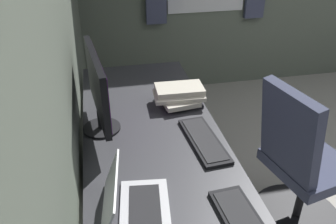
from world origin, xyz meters
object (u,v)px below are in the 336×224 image
(keyboard_main, at_px, (204,140))
(office_chair, at_px, (299,169))
(mouse_main, at_px, (178,85))
(monitor_primary, at_px, (98,88))
(laptop_left, at_px, (131,205))
(book_stack_near, at_px, (179,96))
(drawer_pedestal, at_px, (154,205))

(keyboard_main, relative_size, office_chair, 0.44)
(keyboard_main, distance_m, mouse_main, 0.62)
(monitor_primary, relative_size, laptop_left, 1.51)
(monitor_primary, relative_size, office_chair, 0.58)
(mouse_main, xyz_separation_m, book_stack_near, (-0.21, 0.04, 0.04))
(mouse_main, bearing_deg, drawer_pedestal, 156.34)
(keyboard_main, bearing_deg, mouse_main, -0.65)
(monitor_primary, bearing_deg, keyboard_main, -114.41)
(book_stack_near, bearing_deg, monitor_primary, 111.76)
(drawer_pedestal, distance_m, office_chair, 0.87)
(office_chair, bearing_deg, drawer_pedestal, 90.28)
(mouse_main, relative_size, book_stack_near, 0.34)
(laptop_left, height_order, office_chair, office_chair)
(mouse_main, height_order, office_chair, office_chair)
(laptop_left, distance_m, mouse_main, 1.11)
(laptop_left, xyz_separation_m, book_stack_near, (0.82, -0.38, 0.01))
(monitor_primary, xyz_separation_m, keyboard_main, (-0.23, -0.50, -0.24))
(drawer_pedestal, distance_m, monitor_primary, 0.71)
(drawer_pedestal, relative_size, laptop_left, 1.86)
(office_chair, bearing_deg, monitor_primary, 77.97)
(drawer_pedestal, distance_m, keyboard_main, 0.48)
(monitor_primary, xyz_separation_m, office_chair, (-0.23, -1.09, -0.52))
(laptop_left, xyz_separation_m, keyboard_main, (0.40, -0.42, -0.04))
(office_chair, bearing_deg, book_stack_near, 55.98)
(drawer_pedestal, bearing_deg, laptop_left, 159.66)
(monitor_primary, relative_size, keyboard_main, 1.32)
(laptop_left, bearing_deg, monitor_primary, 7.71)
(keyboard_main, xyz_separation_m, office_chair, (-0.00, -0.59, -0.28))
(drawer_pedestal, relative_size, mouse_main, 6.68)
(drawer_pedestal, relative_size, keyboard_main, 1.62)
(book_stack_near, bearing_deg, mouse_main, -10.61)
(keyboard_main, bearing_deg, drawer_pedestal, 91.92)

